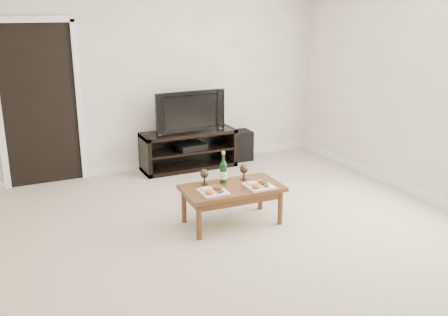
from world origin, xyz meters
TOP-DOWN VIEW (x-y plane):
  - floor at (0.00, 0.00)m, footprint 5.50×5.50m
  - back_wall at (0.00, 2.77)m, footprint 5.00×0.04m
  - doorway at (-1.55, 2.73)m, footprint 0.90×0.02m
  - media_console at (0.36, 2.50)m, footprint 1.35×0.45m
  - television at (0.36, 2.50)m, footprint 1.02×0.16m
  - av_receiver at (0.39, 2.48)m, footprint 0.43×0.34m
  - subwoofer at (1.23, 2.56)m, footprint 0.31×0.31m
  - coffee_table at (0.08, 0.52)m, footprint 1.06×0.60m
  - plate_left at (-0.18, 0.43)m, footprint 0.27×0.27m
  - plate_right at (0.32, 0.38)m, footprint 0.27×0.27m
  - wine_bottle at (0.05, 0.66)m, footprint 0.07×0.07m
  - goblet_left at (-0.16, 0.70)m, footprint 0.09×0.09m
  - goblet_right at (0.29, 0.66)m, footprint 0.09×0.09m

SIDE VIEW (x-z plane):
  - floor at x=0.00m, z-range 0.00..0.00m
  - coffee_table at x=0.08m, z-range 0.00..0.42m
  - subwoofer at x=1.23m, z-range 0.00..0.45m
  - media_console at x=0.36m, z-range 0.00..0.55m
  - av_receiver at x=0.39m, z-range 0.29..0.36m
  - plate_left at x=-0.18m, z-range 0.42..0.49m
  - plate_right at x=0.32m, z-range 0.42..0.49m
  - goblet_left at x=-0.16m, z-range 0.42..0.59m
  - goblet_right at x=0.29m, z-range 0.42..0.59m
  - wine_bottle at x=0.05m, z-range 0.42..0.77m
  - television at x=0.36m, z-range 0.55..1.13m
  - doorway at x=-1.55m, z-range 0.00..2.05m
  - back_wall at x=0.00m, z-range 0.00..2.60m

